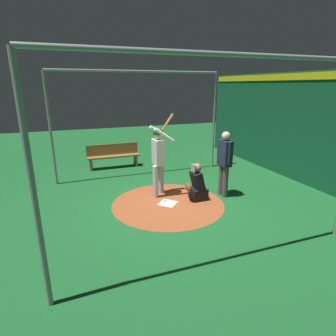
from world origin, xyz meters
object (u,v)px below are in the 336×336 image
object	(u,v)px
batter	(158,155)
umpire	(225,160)
catcher	(197,185)
bench	(113,155)
baseball_0	(165,200)
home_plate	(168,203)

from	to	relation	value
batter	umpire	world-z (taller)	batter
catcher	bench	bearing A→B (deg)	-67.42
bench	catcher	bearing A→B (deg)	112.58
batter	umpire	distance (m)	1.75
umpire	baseball_0	xyz separation A→B (m)	(1.63, -0.13, -0.94)
umpire	bench	distance (m)	4.41
home_plate	catcher	distance (m)	0.89
home_plate	umpire	bearing A→B (deg)	-179.81
baseball_0	home_plate	bearing A→B (deg)	108.93
catcher	bench	distance (m)	4.02
batter	umpire	size ratio (longest dim) A/B	1.25
batter	baseball_0	bearing A→B (deg)	88.17
baseball_0	batter	bearing A→B (deg)	-91.83
home_plate	baseball_0	size ratio (longest dim) A/B	5.68
home_plate	umpire	distance (m)	1.86
bench	home_plate	bearing A→B (deg)	101.31
umpire	batter	bearing A→B (deg)	-21.70
baseball_0	catcher	bearing A→B (deg)	171.05
home_plate	bench	bearing A→B (deg)	-78.69
catcher	baseball_0	size ratio (longest dim) A/B	13.33
home_plate	batter	world-z (taller)	batter
catcher	umpire	world-z (taller)	umpire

